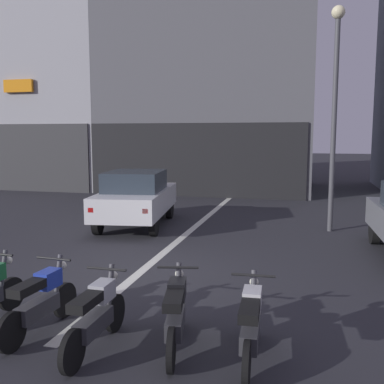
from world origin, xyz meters
TOP-DOWN VIEW (x-y plane):
  - ground_plane at (0.00, 0.00)m, footprint 120.00×120.00m
  - lane_centre_line at (0.00, 6.00)m, footprint 0.20×18.00m
  - building_corner_left at (-10.59, 14.67)m, footprint 8.32×7.45m
  - building_mid_block at (-1.61, 14.67)m, footprint 9.97×7.33m
  - car_white_crossing_near at (-1.72, 4.47)m, footprint 2.30×4.30m
  - street_lamp at (3.82, 5.15)m, footprint 0.36×0.36m
  - motorcycle_blue_row_left_mid at (-0.35, -2.64)m, footprint 0.55×1.67m
  - motorcycle_silver_row_centre at (0.61, -2.91)m, footprint 0.55×1.67m
  - motorcycle_black_row_right_mid at (1.56, -2.60)m, footprint 0.55×1.65m
  - motorcycle_white_row_rightmost at (2.52, -2.70)m, footprint 0.55×1.67m

SIDE VIEW (x-z plane):
  - ground_plane at x=0.00m, z-range 0.00..0.00m
  - lane_centre_line at x=0.00m, z-range 0.00..0.01m
  - motorcycle_blue_row_left_mid at x=-0.35m, z-range -0.03..0.95m
  - motorcycle_silver_row_centre at x=0.61m, z-range -0.03..0.95m
  - motorcycle_black_row_right_mid at x=1.56m, z-range -0.03..0.95m
  - motorcycle_white_row_rightmost at x=2.52m, z-range -0.03..0.95m
  - car_white_crossing_near at x=-1.72m, z-range 0.07..1.71m
  - street_lamp at x=3.82m, z-range 0.71..6.82m
  - building_mid_block at x=-1.61m, z-range -0.02..13.16m
  - building_corner_left at x=-10.59m, z-range -0.02..13.31m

